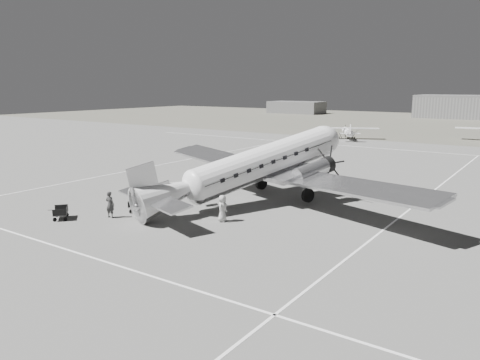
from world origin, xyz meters
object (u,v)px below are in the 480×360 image
at_px(dc3_airliner, 254,168).
at_px(ramp_agent, 174,197).
at_px(baggage_cart_near, 140,207).
at_px(ground_crew, 110,205).
at_px(light_plane_left, 347,133).
at_px(baggage_cart_far, 61,213).
at_px(shed_secondary, 296,107).
at_px(passenger, 222,208).

distance_m(dc3_airliner, ramp_agent, 6.66).
relative_size(baggage_cart_near, ground_crew, 0.83).
xyz_separation_m(light_plane_left, ramp_agent, (6.81, -52.05, -0.35)).
relative_size(dc3_airliner, baggage_cart_near, 18.89).
distance_m(baggage_cart_far, ramp_agent, 8.24).
xyz_separation_m(shed_secondary, ground_crew, (50.11, -123.13, -1.05)).
xyz_separation_m(light_plane_left, baggage_cart_far, (2.56, -59.09, -0.71)).
distance_m(shed_secondary, passenger, 132.41).
xyz_separation_m(dc3_airliner, baggage_cart_near, (-5.37, -7.20, -2.39)).
bearing_deg(baggage_cart_near, shed_secondary, 93.57).
xyz_separation_m(shed_secondary, light_plane_left, (44.94, -66.25, -0.86)).
bearing_deg(shed_secondary, light_plane_left, -55.85).
bearing_deg(passenger, dc3_airliner, -1.11).
bearing_deg(baggage_cart_far, dc3_airliner, 93.42).
distance_m(baggage_cart_far, passenger, 11.41).
height_order(baggage_cart_near, ramp_agent, ramp_agent).
xyz_separation_m(shed_secondary, ramp_agent, (51.75, -118.30, -1.21)).
height_order(baggage_cart_near, baggage_cart_far, baggage_cart_near).
distance_m(light_plane_left, ramp_agent, 52.49).
bearing_deg(ground_crew, baggage_cart_near, -118.39).
bearing_deg(passenger, baggage_cart_far, 110.01).
relative_size(shed_secondary, baggage_cart_far, 11.69).
bearing_deg(ramp_agent, shed_secondary, 52.09).
bearing_deg(ground_crew, passenger, -161.92).
bearing_deg(ramp_agent, light_plane_left, 35.92).
bearing_deg(baggage_cart_far, passenger, 71.86).
xyz_separation_m(shed_secondary, passenger, (57.22, -119.40, -1.07)).
bearing_deg(dc3_airliner, light_plane_left, 122.10).
bearing_deg(shed_secondary, ground_crew, -67.86).
height_order(shed_secondary, baggage_cart_far, shed_secondary).
bearing_deg(baggage_cart_near, passenger, -5.18).
bearing_deg(passenger, light_plane_left, 1.61).
bearing_deg(dc3_airliner, passenger, -60.94).
height_order(baggage_cart_far, ramp_agent, ramp_agent).
height_order(shed_secondary, baggage_cart_near, shed_secondary).
xyz_separation_m(ground_crew, ramp_agent, (1.64, 4.84, -0.17)).
distance_m(shed_secondary, baggage_cart_far, 134.05).
distance_m(baggage_cart_near, ground_crew, 2.31).
distance_m(dc3_airliner, baggage_cart_near, 9.30).
height_order(ramp_agent, passenger, passenger).
bearing_deg(shed_secondary, baggage_cart_far, -69.25).
bearing_deg(baggage_cart_far, ground_crew, 80.62).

